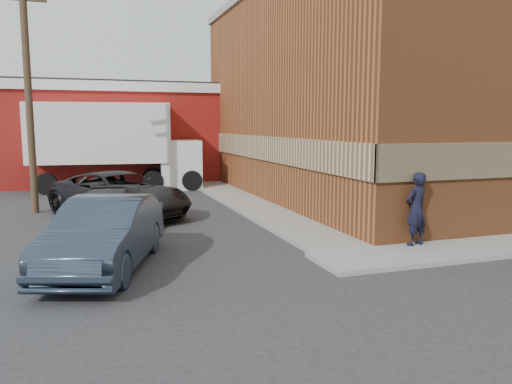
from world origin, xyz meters
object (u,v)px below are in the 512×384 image
object	(u,v)px
suv_a	(119,194)
utility_pole	(28,84)
box_truck	(119,140)
brick_building	(403,94)
man	(416,209)
sedan	(105,234)
warehouse	(79,133)
suv_b	(104,214)

from	to	relation	value
suv_a	utility_pole	bearing A→B (deg)	115.77
suv_a	box_truck	bearing A→B (deg)	53.98
brick_building	utility_pole	bearing A→B (deg)	179.98
brick_building	box_truck	bearing A→B (deg)	154.79
utility_pole	brick_building	bearing A→B (deg)	-0.02
man	sedan	world-z (taller)	man
box_truck	suv_a	bearing A→B (deg)	-87.31
warehouse	suv_a	distance (m)	13.08
warehouse	sedan	bearing A→B (deg)	-87.81
brick_building	sedan	size ratio (longest dim) A/B	3.68
brick_building	suv_b	xyz separation A→B (m)	(-13.67, -5.01, -4.01)
warehouse	box_truck	distance (m)	5.47
utility_pole	suv_b	world-z (taller)	utility_pole
man	suv_a	world-z (taller)	man
sedan	suv_b	distance (m)	3.49
man	box_truck	bearing A→B (deg)	-83.28
sedan	suv_b	size ratio (longest dim) A/B	1.08
brick_building	utility_pole	xyz separation A→B (m)	(-16.00, 0.00, 0.06)
man	box_truck	world-z (taller)	box_truck
box_truck	warehouse	bearing A→B (deg)	117.37
warehouse	utility_pole	bearing A→B (deg)	-97.77
suv_a	box_truck	xyz separation A→B (m)	(0.50, 7.74, 1.69)
man	box_truck	distance (m)	16.59
brick_building	man	size ratio (longest dim) A/B	9.41
man	sedan	bearing A→B (deg)	-22.35
utility_pole	suv_b	size ratio (longest dim) A/B	1.96
utility_pole	sedan	bearing A→B (deg)	-75.19
man	suv_b	world-z (taller)	man
sedan	box_truck	bearing A→B (deg)	104.02
brick_building	warehouse	size ratio (longest dim) A/B	1.12
utility_pole	box_truck	world-z (taller)	utility_pole
brick_building	man	xyz separation A→B (m)	(-5.92, -9.25, -3.59)
brick_building	suv_a	size ratio (longest dim) A/B	3.14
warehouse	man	size ratio (longest dim) A/B	8.41
suv_b	box_truck	xyz separation A→B (m)	(1.13, 10.91, 1.83)
utility_pole	box_truck	size ratio (longest dim) A/B	1.00
warehouse	sedan	xyz separation A→B (m)	(0.75, -19.50, -2.00)
brick_building	warehouse	world-z (taller)	brick_building
brick_building	utility_pole	size ratio (longest dim) A/B	2.03
brick_building	warehouse	xyz separation A→B (m)	(-14.50, 11.00, -1.87)
brick_building	box_truck	size ratio (longest dim) A/B	2.03
brick_building	utility_pole	world-z (taller)	brick_building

